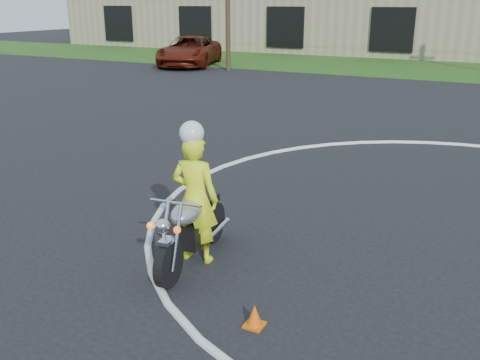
% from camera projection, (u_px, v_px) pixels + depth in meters
% --- Properties ---
extents(ground, '(120.00, 120.00, 0.00)m').
position_uv_depth(ground, '(463.00, 304.00, 7.22)').
color(ground, black).
rests_on(ground, ground).
extents(primary_motorcycle, '(0.80, 2.30, 1.21)m').
position_uv_depth(primary_motorcycle, '(191.00, 228.00, 8.17)').
color(primary_motorcycle, black).
rests_on(primary_motorcycle, ground).
extents(rider_primary_grp, '(0.79, 0.57, 2.24)m').
position_uv_depth(rider_primary_grp, '(195.00, 195.00, 8.14)').
color(rider_primary_grp, '#E6FF1A').
rests_on(rider_primary_grp, ground).
extents(pickup_grp, '(4.83, 7.10, 1.81)m').
position_uv_depth(pickup_grp, '(190.00, 51.00, 33.54)').
color(pickup_grp, '#541509').
rests_on(pickup_grp, ground).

